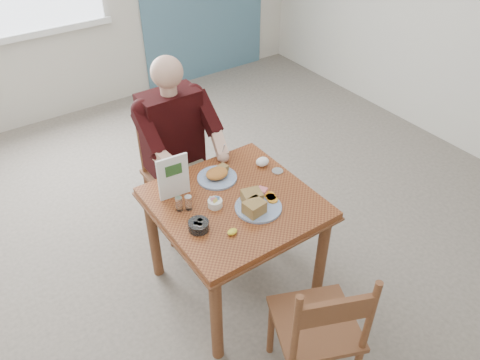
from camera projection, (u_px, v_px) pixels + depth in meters
floor at (235, 283)px, 3.23m from camera, size 6.00×6.00×0.00m
lemon_wedge at (232, 232)px, 2.54m from camera, size 0.07×0.06×0.03m
napkin at (262, 162)px, 3.04m from camera, size 0.11×0.10×0.06m
metal_dish at (278, 171)px, 3.00m from camera, size 0.07×0.07×0.01m
table at (235, 214)px, 2.84m from camera, size 0.92×0.92×0.75m
chair_far at (175, 171)px, 3.46m from camera, size 0.42×0.42×0.95m
chair_near at (319, 329)px, 2.38m from camera, size 0.55×0.55×0.95m
diner at (177, 139)px, 3.20m from camera, size 0.53×0.56×1.39m
near_plate at (256, 204)px, 2.70m from camera, size 0.29×0.28×0.09m
far_plate at (217, 175)px, 2.93m from camera, size 0.30×0.30×0.07m
caddy at (215, 203)px, 2.72m from camera, size 0.11×0.11×0.06m
shakers at (184, 203)px, 2.68m from camera, size 0.10×0.08×0.09m
creamer at (199, 226)px, 2.56m from camera, size 0.12×0.12×0.05m
menu at (173, 177)px, 2.72m from camera, size 0.19×0.03×0.28m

